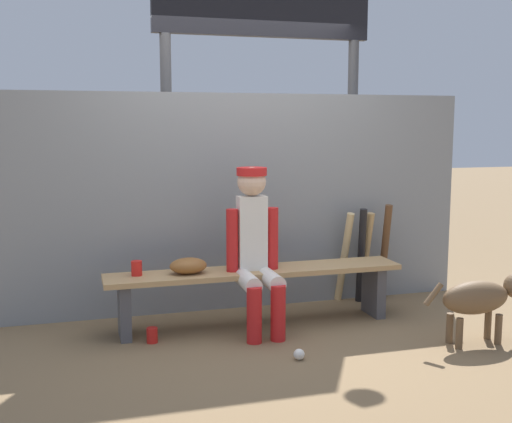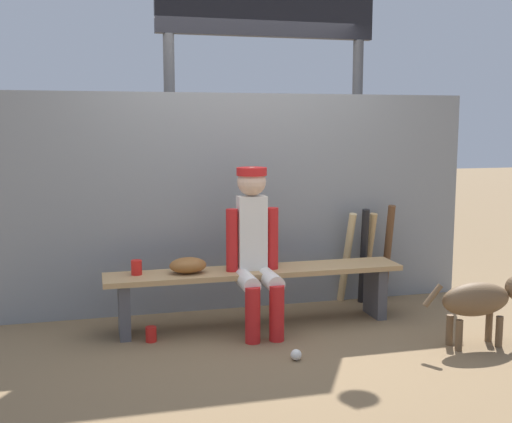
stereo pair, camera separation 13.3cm
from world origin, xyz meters
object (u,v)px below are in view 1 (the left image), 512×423
(player_seated, at_px, (256,244))
(bat_aluminum_black, at_px, (361,256))
(bat_wood_natural, at_px, (344,257))
(baseball_glove, at_px, (188,266))
(cup_on_bench, at_px, (137,268))
(cup_on_ground, at_px, (152,335))
(scoreboard, at_px, (270,19))
(baseball, at_px, (299,354))
(dog, at_px, (482,298))
(dugout_bench, at_px, (256,282))
(bat_wood_dark, at_px, (384,252))
(bat_wood_tan, at_px, (365,256))

(player_seated, relative_size, bat_aluminum_black, 1.47)
(player_seated, relative_size, bat_wood_natural, 1.52)
(baseball_glove, relative_size, cup_on_bench, 2.55)
(cup_on_ground, xyz_separation_m, scoreboard, (1.29, 1.31, 2.46))
(baseball, distance_m, dog, 1.40)
(dugout_bench, relative_size, baseball, 31.34)
(cup_on_ground, relative_size, cup_on_bench, 1.00)
(bat_wood_natural, relative_size, scoreboard, 0.23)
(baseball, relative_size, scoreboard, 0.02)
(player_seated, height_order, bat_wood_natural, player_seated)
(baseball_glove, height_order, bat_wood_dark, bat_wood_dark)
(bat_wood_natural, distance_m, scoreboard, 2.28)
(dugout_bench, height_order, bat_aluminum_black, bat_aluminum_black)
(dugout_bench, relative_size, cup_on_bench, 21.08)
(bat_wood_natural, xyz_separation_m, cup_on_bench, (-1.83, -0.37, 0.10))
(bat_wood_natural, xyz_separation_m, bat_aluminum_black, (0.13, -0.06, 0.02))
(dog, bearing_deg, cup_on_ground, 163.66)
(cup_on_bench, distance_m, scoreboard, 2.67)
(baseball_glove, relative_size, scoreboard, 0.08)
(bat_wood_tan, bearing_deg, baseball_glove, -165.62)
(player_seated, height_order, bat_wood_tan, player_seated)
(bat_wood_tan, distance_m, bat_wood_dark, 0.17)
(baseball_glove, distance_m, bat_aluminum_black, 1.63)
(dugout_bench, distance_m, cup_on_ground, 0.90)
(dugout_bench, distance_m, bat_wood_natural, 1.02)
(baseball_glove, xyz_separation_m, scoreboard, (0.99, 1.13, 2.01))
(bat_wood_tan, relative_size, bat_wood_dark, 0.93)
(bat_wood_natural, bearing_deg, dugout_bench, -156.05)
(cup_on_bench, bearing_deg, bat_wood_natural, 11.31)
(baseball_glove, xyz_separation_m, bat_wood_natural, (1.46, 0.41, -0.11))
(bat_wood_dark, height_order, scoreboard, scoreboard)
(bat_wood_tan, distance_m, baseball, 1.66)
(bat_wood_dark, bearing_deg, cup_on_ground, -165.29)
(baseball, height_order, scoreboard, scoreboard)
(baseball_glove, relative_size, bat_aluminum_black, 0.33)
(cup_on_ground, height_order, scoreboard, scoreboard)
(baseball_glove, relative_size, bat_wood_natural, 0.34)
(bat_aluminum_black, distance_m, dog, 1.25)
(player_seated, distance_m, baseball_glove, 0.53)
(player_seated, height_order, cup_on_bench, player_seated)
(dugout_bench, distance_m, scoreboard, 2.49)
(bat_wood_tan, height_order, bat_wood_dark, bat_wood_dark)
(cup_on_ground, distance_m, scoreboard, 3.07)
(bat_aluminum_black, bearing_deg, bat_wood_dark, 8.86)
(baseball_glove, xyz_separation_m, baseball, (0.60, -0.78, -0.47))
(cup_on_bench, distance_m, dog, 2.51)
(bat_wood_natural, xyz_separation_m, bat_wood_dark, (0.38, -0.03, 0.03))
(bat_wood_dark, xyz_separation_m, dog, (0.14, -1.23, -0.10))
(baseball, xyz_separation_m, scoreboard, (0.39, 1.92, 2.48))
(scoreboard, bearing_deg, player_seated, -111.72)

